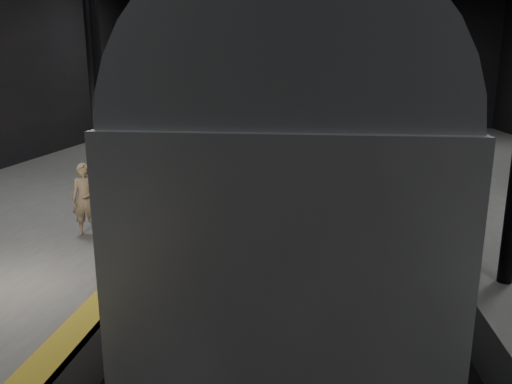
# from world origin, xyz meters

# --- Properties ---
(ground) EXTENTS (44.00, 44.00, 0.00)m
(ground) POSITION_xyz_m (0.00, 0.00, 0.00)
(ground) COLOR black
(ground) RESTS_ON ground
(platform_left) EXTENTS (9.00, 43.80, 1.00)m
(platform_left) POSITION_xyz_m (-7.50, 0.00, 0.50)
(platform_left) COLOR #4D4D4B
(platform_left) RESTS_ON ground
(tactile_strip) EXTENTS (0.50, 43.80, 0.01)m
(tactile_strip) POSITION_xyz_m (-3.25, 0.00, 1.00)
(tactile_strip) COLOR olive
(tactile_strip) RESTS_ON platform_left
(track) EXTENTS (2.40, 43.00, 0.24)m
(track) POSITION_xyz_m (0.00, 0.00, 0.07)
(track) COLOR #3F3328
(track) RESTS_ON ground
(train) EXTENTS (3.20, 21.38, 5.71)m
(train) POSITION_xyz_m (-0.00, 1.41, 3.19)
(train) COLOR #989AA0
(train) RESTS_ON ground
(woman) EXTENTS (0.71, 0.55, 1.71)m
(woman) POSITION_xyz_m (-5.03, -2.31, 1.86)
(woman) COLOR #927959
(woman) RESTS_ON platform_left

